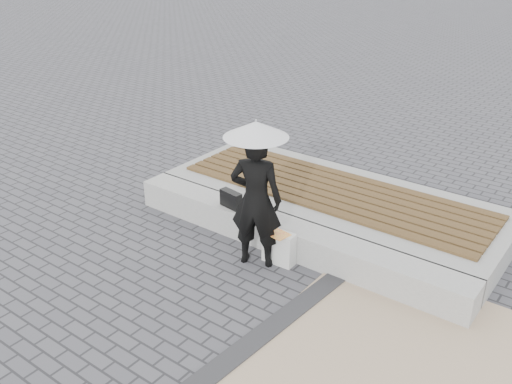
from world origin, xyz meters
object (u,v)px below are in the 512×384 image
parasol (256,129)px  handbag (231,199)px  woman (256,200)px  canvas_tote (279,247)px  seating_ledge (287,236)px

parasol → handbag: size_ratio=2.92×
woman → parasol: parasol is taller
parasol → canvas_tote: 1.61m
woman → canvas_tote: bearing=-167.0°
handbag → canvas_tote: size_ratio=0.77×
seating_ledge → handbag: bearing=-174.5°
seating_ledge → canvas_tote: 0.34m
handbag → canvas_tote: bearing=-4.9°
canvas_tote → woman: bearing=-147.9°
seating_ledge → woman: woman is taller
seating_ledge → woman: (-0.15, -0.50, 0.69)m
seating_ledge → handbag: size_ratio=14.68×
canvas_tote → seating_ledge: bearing=103.0°
seating_ledge → woman: 0.86m
woman → handbag: 0.93m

